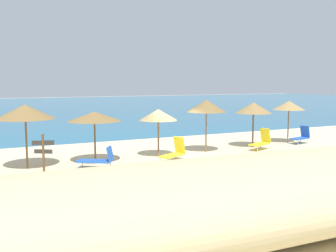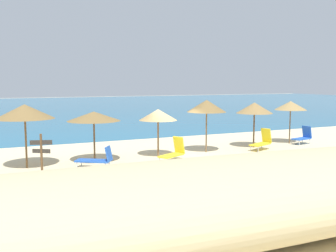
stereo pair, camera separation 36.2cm
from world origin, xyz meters
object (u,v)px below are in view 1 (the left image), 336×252
at_px(lounge_chair_0, 174,152).
at_px(beach_ball, 277,154).
at_px(lounge_chair_1, 261,141).
at_px(beach_umbrella_0, 25,112).
at_px(beach_umbrella_3, 206,106).
at_px(wooden_signpost, 43,154).
at_px(beach_umbrella_2, 158,115).
at_px(beach_umbrella_1, 94,116).
at_px(beach_umbrella_4, 253,108).
at_px(lounge_chair_3, 301,136).
at_px(beach_umbrella_5, 289,105).
at_px(lounge_chair_2, 99,159).

relative_size(lounge_chair_0, beach_ball, 4.66).
bearing_deg(lounge_chair_1, beach_umbrella_0, 65.14).
relative_size(beach_umbrella_3, wooden_signpost, 1.54).
bearing_deg(beach_umbrella_2, lounge_chair_0, -76.54).
xyz_separation_m(beach_umbrella_1, lounge_chair_0, (3.67, -1.12, -1.80)).
distance_m(beach_umbrella_2, beach_umbrella_3, 2.92).
xyz_separation_m(beach_umbrella_3, beach_ball, (2.56, -2.80, -2.38)).
bearing_deg(lounge_chair_0, beach_umbrella_1, 45.86).
relative_size(beach_umbrella_4, lounge_chair_1, 1.61).
xyz_separation_m(beach_umbrella_0, beach_ball, (11.89, -2.78, -2.38)).
distance_m(beach_umbrella_3, lounge_chair_1, 3.93).
bearing_deg(beach_umbrella_0, beach_umbrella_4, 0.84).
xyz_separation_m(beach_umbrella_3, wooden_signpost, (-8.99, -2.77, -1.43)).
distance_m(beach_umbrella_2, lounge_chair_3, 10.00).
height_order(beach_umbrella_1, lounge_chair_3, beach_umbrella_1).
xyz_separation_m(beach_umbrella_5, lounge_chair_3, (0.63, -0.52, -1.92)).
xyz_separation_m(lounge_chair_1, lounge_chair_2, (-9.74, -0.76, -0.05)).
relative_size(beach_umbrella_3, lounge_chair_2, 1.71).
bearing_deg(lounge_chair_3, lounge_chair_0, 86.19).
distance_m(beach_umbrella_0, beach_umbrella_2, 6.44).
bearing_deg(beach_umbrella_4, beach_umbrella_5, 5.88).
bearing_deg(lounge_chair_3, lounge_chair_1, 88.79).
bearing_deg(beach_umbrella_4, lounge_chair_3, -3.26).
bearing_deg(lounge_chair_2, lounge_chair_0, -54.55).
bearing_deg(beach_umbrella_5, wooden_signpost, -168.05).
bearing_deg(beach_umbrella_0, beach_umbrella_3, 0.12).
height_order(beach_umbrella_1, lounge_chair_0, beach_umbrella_1).
distance_m(beach_umbrella_4, wooden_signpost, 12.73).
relative_size(beach_umbrella_0, wooden_signpost, 1.53).
distance_m(lounge_chair_2, beach_ball, 9.13).
height_order(beach_umbrella_3, lounge_chair_1, beach_umbrella_3).
xyz_separation_m(beach_umbrella_4, wooden_signpost, (-12.32, -2.93, -1.22)).
bearing_deg(beach_umbrella_3, beach_umbrella_5, 4.30).
height_order(beach_umbrella_2, beach_umbrella_3, beach_umbrella_3).
relative_size(beach_umbrella_2, beach_umbrella_4, 0.93).
bearing_deg(lounge_chair_1, beach_ball, 139.50).
bearing_deg(beach_umbrella_3, lounge_chair_0, -153.46).
height_order(beach_umbrella_1, wooden_signpost, beach_umbrella_1).
relative_size(beach_umbrella_4, lounge_chair_3, 1.89).
height_order(lounge_chair_0, lounge_chair_2, lounge_chair_0).
bearing_deg(lounge_chair_3, beach_umbrella_0, 78.62).
distance_m(lounge_chair_2, wooden_signpost, 2.93).
relative_size(lounge_chair_3, beach_ball, 4.19).
bearing_deg(beach_umbrella_1, lounge_chair_2, -98.73).
bearing_deg(wooden_signpost, beach_ball, 18.98).
xyz_separation_m(beach_umbrella_0, beach_umbrella_3, (9.33, 0.02, -0.00)).
relative_size(beach_umbrella_2, lounge_chair_2, 1.46).
xyz_separation_m(beach_umbrella_4, lounge_chair_2, (-9.79, -1.62, -1.90)).
xyz_separation_m(beach_umbrella_1, wooden_signpost, (-2.72, -2.59, -1.12)).
bearing_deg(beach_umbrella_2, beach_ball, -26.81).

